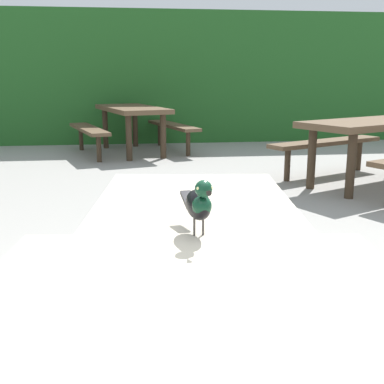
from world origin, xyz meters
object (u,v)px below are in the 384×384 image
at_px(picnic_table_foreground, 196,283).
at_px(bird_grackle, 199,203).
at_px(picnic_table_mid_left, 375,137).
at_px(picnic_table_far_centre, 132,118).

height_order(picnic_table_foreground, bird_grackle, bird_grackle).
distance_m(picnic_table_mid_left, picnic_table_far_centre, 3.85).
bearing_deg(picnic_table_far_centre, bird_grackle, -88.49).
distance_m(bird_grackle, picnic_table_mid_left, 4.50).
distance_m(bird_grackle, picnic_table_far_centre, 6.50).
height_order(bird_grackle, picnic_table_mid_left, bird_grackle).
bearing_deg(picnic_table_far_centre, picnic_table_mid_left, -45.89).
height_order(bird_grackle, picnic_table_far_centre, bird_grackle).
xyz_separation_m(picnic_table_mid_left, picnic_table_far_centre, (-2.68, 2.76, 0.00)).
height_order(picnic_table_foreground, picnic_table_far_centre, same).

